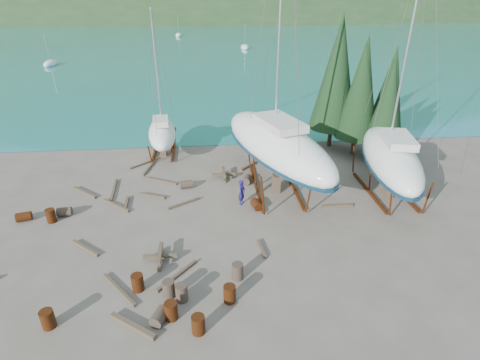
{
  "coord_description": "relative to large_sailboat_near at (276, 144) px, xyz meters",
  "views": [
    {
      "loc": [
        -0.35,
        -17.84,
        13.0
      ],
      "look_at": [
        1.59,
        3.0,
        2.38
      ],
      "focal_mm": 28.0,
      "sensor_mm": 36.0,
      "label": 1
    }
  ],
  "objects": [
    {
      "name": "ground",
      "position": [
        -4.46,
        -6.36,
        -3.39
      ],
      "size": [
        600.0,
        600.0,
        0.0
      ],
      "primitive_type": "plane",
      "color": "#5B5148",
      "rests_on": "ground"
    },
    {
      "name": "bay_water",
      "position": [
        -4.46,
        308.64,
        -3.38
      ],
      "size": [
        700.0,
        700.0,
        0.0
      ],
      "primitive_type": "plane",
      "color": "teal",
      "rests_on": "ground"
    },
    {
      "name": "far_hill",
      "position": [
        -4.46,
        313.64,
        -3.39
      ],
      "size": [
        800.0,
        360.0,
        110.0
      ],
      "primitive_type": "ellipsoid",
      "color": "#1F381C",
      "rests_on": "ground"
    },
    {
      "name": "far_house_left",
      "position": [
        -64.46,
        183.64,
        -0.46
      ],
      "size": [
        6.6,
        5.6,
        5.6
      ],
      "color": "beige",
      "rests_on": "ground"
    },
    {
      "name": "far_house_center",
      "position": [
        -24.46,
        183.64,
        -0.46
      ],
      "size": [
        6.6,
        5.6,
        5.6
      ],
      "color": "beige",
      "rests_on": "ground"
    },
    {
      "name": "far_house_right",
      "position": [
        25.54,
        183.64,
        -0.46
      ],
      "size": [
        6.6,
        5.6,
        5.6
      ],
      "color": "beige",
      "rests_on": "ground"
    },
    {
      "name": "cypress_near_right",
      "position": [
        8.04,
        5.64,
        2.4
      ],
      "size": [
        3.6,
        3.6,
        10.0
      ],
      "color": "black",
      "rests_on": "ground"
    },
    {
      "name": "cypress_mid_right",
      "position": [
        9.54,
        3.64,
        1.53
      ],
      "size": [
        3.06,
        3.06,
        8.5
      ],
      "color": "black",
      "rests_on": "ground"
    },
    {
      "name": "cypress_back_left",
      "position": [
        6.54,
        7.64,
        3.28
      ],
      "size": [
        4.14,
        4.14,
        11.5
      ],
      "color": "black",
      "rests_on": "ground"
    },
    {
      "name": "cypress_far_right",
      "position": [
        11.04,
        6.64,
        1.82
      ],
      "size": [
        3.24,
        3.24,
        9.0
      ],
      "color": "black",
      "rests_on": "ground"
    },
    {
      "name": "moored_boat_left",
      "position": [
        -34.46,
        53.64,
        -3.0
      ],
      "size": [
        2.0,
        5.0,
        6.05
      ],
      "color": "white",
      "rests_on": "ground"
    },
    {
      "name": "moored_boat_mid",
      "position": [
        5.54,
        73.64,
        -3.0
      ],
      "size": [
        2.0,
        5.0,
        6.05
      ],
      "color": "white",
      "rests_on": "ground"
    },
    {
      "name": "moored_boat_far",
      "position": [
        -12.46,
        103.64,
        -3.0
      ],
      "size": [
        2.0,
        5.0,
        6.05
      ],
      "color": "white",
      "rests_on": "ground"
    },
    {
      "name": "large_sailboat_near",
      "position": [
        0.0,
        0.0,
        0.0
      ],
      "size": [
        8.03,
        13.92,
        21.06
      ],
      "rotation": [
        0.0,
        0.0,
        0.33
      ],
      "color": "white",
      "rests_on": "ground"
    },
    {
      "name": "large_sailboat_far",
      "position": [
        7.71,
        -1.63,
        -0.6
      ],
      "size": [
        5.27,
        11.21,
        17.08
      ],
      "rotation": [
        0.0,
        0.0,
        -0.21
      ],
      "color": "white",
      "rests_on": "ground"
    },
    {
      "name": "small_sailboat_shore",
      "position": [
        -8.7,
        7.18,
        -1.43
      ],
      "size": [
        2.99,
        7.61,
        11.88
      ],
      "rotation": [
        0.0,
        0.0,
        0.09
      ],
      "color": "white",
      "rests_on": "ground"
    },
    {
      "name": "worker",
      "position": [
        -2.64,
        -2.25,
        -2.5
      ],
      "size": [
        0.66,
        0.77,
        1.78
      ],
      "primitive_type": "imported",
      "rotation": [
        0.0,
        0.0,
        1.13
      ],
      "color": "#1B1356",
      "rests_on": "ground"
    },
    {
      "name": "drum_0",
      "position": [
        -11.95,
        -11.91,
        -2.95
      ],
      "size": [
        0.58,
        0.58,
        0.88
      ],
      "primitive_type": "cylinder",
      "color": "#5A290F",
      "rests_on": "ground"
    },
    {
      "name": "drum_1",
      "position": [
        -7.22,
        -12.07,
        -3.1
      ],
      "size": [
        0.86,
        1.03,
        0.58
      ],
      "primitive_type": "cylinder",
      "rotation": [
        1.57,
        0.0,
        2.77
      ],
      "color": "#2D2823",
      "rests_on": "ground"
    },
    {
      "name": "drum_2",
      "position": [
        -16.52,
        -3.09,
        -3.1
      ],
      "size": [
        1.0,
        0.79,
        0.58
      ],
      "primitive_type": "cylinder",
      "rotation": [
        1.57,
        0.0,
        1.83
      ],
      "color": "#5A290F",
      "rests_on": "ground"
    },
    {
      "name": "drum_3",
      "position": [
        -5.52,
        -12.8,
        -2.95
      ],
      "size": [
        0.58,
        0.58,
        0.88
      ],
      "primitive_type": "cylinder",
      "color": "#5A290F",
      "rests_on": "ground"
    },
    {
      "name": "drum_5",
      "position": [
        -3.57,
        -9.62,
        -2.95
      ],
      "size": [
        0.58,
        0.58,
        0.88
      ],
      "primitive_type": "cylinder",
      "color": "#2D2823",
      "rests_on": "ground"
    },
    {
      "name": "drum_6",
      "position": [
        -1.73,
        -2.95,
        -3.1
      ],
      "size": [
        0.76,
        0.99,
        0.58
      ],
      "primitive_type": "cylinder",
      "rotation": [
        1.57,
        0.0,
        0.22
      ],
      "color": "#5A290F",
      "rests_on": "ground"
    },
    {
      "name": "drum_7",
      "position": [
        -4.08,
        -11.14,
        -2.95
      ],
      "size": [
        0.58,
        0.58,
        0.88
      ],
      "primitive_type": "cylinder",
      "color": "#5A290F",
      "rests_on": "ground"
    },
    {
      "name": "drum_8",
      "position": [
        -14.75,
        -3.37,
        -2.95
      ],
      "size": [
        0.58,
        0.58,
        0.88
      ],
      "primitive_type": "cylinder",
      "color": "#5A290F",
      "rests_on": "ground"
    },
    {
      "name": "drum_9",
      "position": [
        -6.46,
        0.41,
        -3.1
      ],
      "size": [
        0.95,
        0.7,
        0.58
      ],
      "primitive_type": "cylinder",
      "rotation": [
        1.57,
        0.0,
        1.71
      ],
      "color": "#2D2823",
      "rests_on": "ground"
    },
    {
      "name": "drum_10",
      "position": [
        -6.71,
        -11.93,
        -2.95
      ],
      "size": [
        0.58,
        0.58,
        0.88
      ],
      "primitive_type": "cylinder",
      "color": "#5A290F",
      "rests_on": "ground"
    },
    {
      "name": "drum_11",
      "position": [
        -1.95,
        0.76,
        -3.1
      ],
      "size": [
        0.8,
        1.01,
        0.58
      ],
      "primitive_type": "cylinder",
      "rotation": [
        1.57,
        0.0,
        2.86
      ],
      "color": "#2D2823",
      "rests_on": "ground"
    },
    {
      "name": "drum_13",
      "position": [
        -8.45,
        -9.98,
        -2.95
      ],
      "size": [
        0.58,
        0.58,
        0.88
      ],
      "primitive_type": "cylinder",
      "color": "#5A290F",
      "rests_on": "ground"
    },
    {
      "name": "drum_15",
      "position": [
        -14.17,
        -2.71,
        -3.1
      ],
      "size": [
        0.93,
        0.66,
        0.58
      ],
      "primitive_type": "cylinder",
      "rotation": [
        1.57,
        0.0,
        1.67
      ],
      "color": "#2D2823",
      "rests_on": "ground"
    },
    {
      "name": "drum_16",
      "position": [
        -6.91,
        -10.56,
        -2.95
      ],
      "size": [
        0.58,
        0.58,
        0.88
      ],
      "primitive_type": "cylinder",
      "color": "#2D2823",
      "rests_on": "ground"
    },
    {
      "name": "drum_17",
      "position": [
        -6.3,
        -10.87,
        -2.95
      ],
      "size": [
        0.58,
        0.58,
        0.88
      ],
      "primitive_type": "cylinder",
      "color": "#2D2823",
      "rests_on": "ground"
    },
    {
      "name": "timber_0",
      "position": [
        -10.07,
        5.03,
        -3.32
      ],
      "size": [
        2.28,
        2.07,
        0.14
      ],
      "primitive_type": "cube",
      "rotation": [
        0.0,
        0.0,
        2.3
      ],
      "color": "brown",
      "rests_on": "ground"
    },
    {
      "name": "timber_1",
      "position": [
        3.73,
        -3.31,
        -3.29
      ],
      "size": [
        2.05,
        0.25,
        0.19
      ],
      "primitive_type": "cube",
      "rotation": [
        0.0,
        0.0,
        1.54
      ],
      "color": "brown",
      "rests_on": "ground"
    },
    {
      "name": "timber_2",
      "position": [
        -13.72,
        0.21,
        -3.29
      ],
      "size": [
        2.08,
        1.82,
        0.19
      ],
      "primitive_type": "cube",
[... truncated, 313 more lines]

